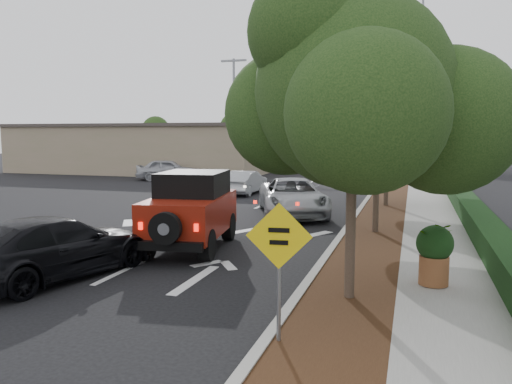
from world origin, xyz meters
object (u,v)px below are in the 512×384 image
at_px(silver_suv_ahead, 292,197).
at_px(red_jeep, 193,209).
at_px(black_suv_oncoming, 55,247).
at_px(speed_hump_sign, 279,253).

bearing_deg(silver_suv_ahead, red_jeep, -123.00).
distance_m(black_suv_oncoming, speed_hump_sign, 6.46).
bearing_deg(red_jeep, speed_hump_sign, -63.43).
relative_size(red_jeep, black_suv_oncoming, 0.91).
height_order(black_suv_oncoming, speed_hump_sign, speed_hump_sign).
height_order(red_jeep, speed_hump_sign, speed_hump_sign).
distance_m(silver_suv_ahead, black_suv_oncoming, 10.99).
height_order(silver_suv_ahead, speed_hump_sign, speed_hump_sign).
height_order(silver_suv_ahead, black_suv_oncoming, silver_suv_ahead).
distance_m(red_jeep, speed_hump_sign, 7.44).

